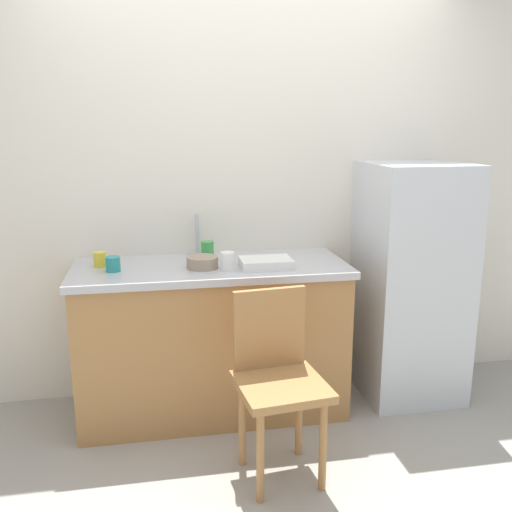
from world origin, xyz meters
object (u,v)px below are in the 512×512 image
at_px(chair, 277,375).
at_px(dish_tray, 266,263).
at_px(refrigerator, 411,282).
at_px(cup_teal, 113,264).
at_px(cup_white, 228,261).
at_px(terracotta_bowl, 202,262).
at_px(cup_green, 207,250).
at_px(cup_yellow, 100,259).

relative_size(chair, dish_tray, 3.18).
distance_m(refrigerator, cup_teal, 1.76).
height_order(chair, cup_white, cup_white).
distance_m(dish_tray, terracotta_bowl, 0.35).
bearing_deg(chair, cup_green, 100.66).
distance_m(refrigerator, terracotta_bowl, 1.29).
bearing_deg(chair, terracotta_bowl, 109.65).
distance_m(dish_tray, cup_white, 0.22).
bearing_deg(terracotta_bowl, dish_tray, -8.34).
distance_m(terracotta_bowl, cup_teal, 0.48).
height_order(cup_yellow, cup_green, cup_green).
bearing_deg(cup_yellow, cup_green, 6.31).
distance_m(terracotta_bowl, cup_green, 0.20).
relative_size(terracotta_bowl, cup_teal, 2.20).
distance_m(cup_teal, cup_green, 0.56).
relative_size(dish_tray, cup_green, 2.65).
bearing_deg(cup_green, dish_tray, -39.68).
xyz_separation_m(cup_teal, cup_green, (0.53, 0.18, 0.01)).
bearing_deg(cup_yellow, terracotta_bowl, -13.14).
height_order(refrigerator, cup_white, refrigerator).
bearing_deg(chair, refrigerator, 27.67).
bearing_deg(chair, cup_teal, 135.10).
bearing_deg(refrigerator, cup_teal, -178.10).
relative_size(cup_yellow, cup_green, 0.78).
distance_m(chair, cup_teal, 1.07).
xyz_separation_m(dish_tray, cup_yellow, (-0.90, 0.18, 0.02)).
height_order(chair, dish_tray, dish_tray).
distance_m(cup_yellow, cup_white, 0.71).
xyz_separation_m(cup_yellow, cup_green, (0.60, 0.07, 0.01)).
xyz_separation_m(chair, cup_green, (-0.24, 0.79, 0.44)).
relative_size(refrigerator, terracotta_bowl, 8.28).
xyz_separation_m(refrigerator, cup_green, (-1.23, 0.12, 0.22)).
bearing_deg(terracotta_bowl, refrigerator, 3.33).
height_order(dish_tray, cup_yellow, cup_yellow).
bearing_deg(cup_white, cup_yellow, 163.06).
bearing_deg(cup_white, refrigerator, 7.61).
height_order(chair, cup_green, cup_green).
xyz_separation_m(refrigerator, chair, (-0.98, -0.67, -0.22)).
relative_size(refrigerator, cup_green, 13.57).
height_order(dish_tray, cup_teal, cup_teal).
xyz_separation_m(terracotta_bowl, cup_yellow, (-0.56, 0.13, 0.01)).
bearing_deg(chair, dish_tray, 77.87).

